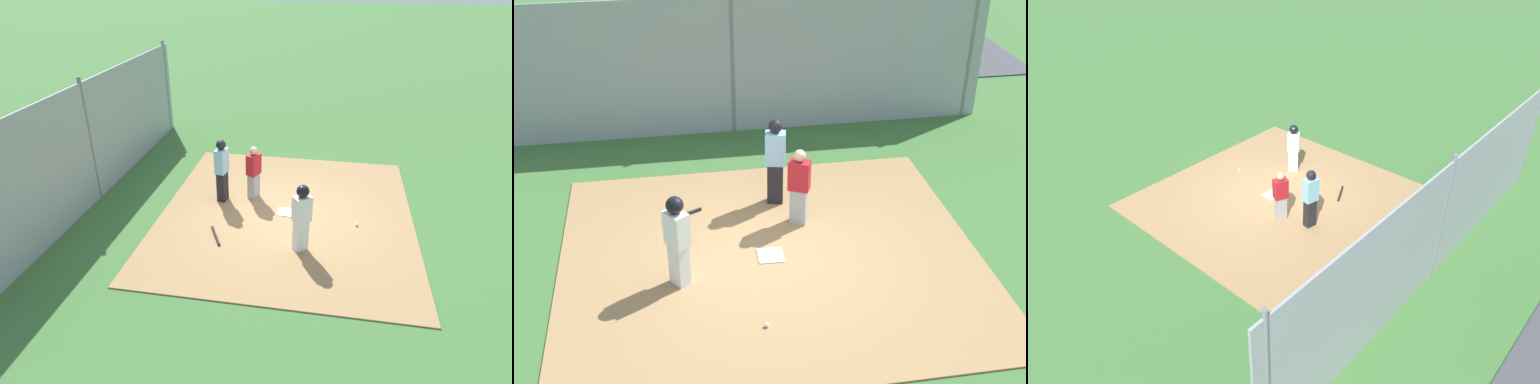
% 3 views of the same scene
% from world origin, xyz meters
% --- Properties ---
extents(ground_plane, '(140.00, 140.00, 0.00)m').
position_xyz_m(ground_plane, '(0.00, 0.00, 0.00)').
color(ground_plane, '#3D6B33').
extents(dirt_infield, '(7.20, 6.40, 0.03)m').
position_xyz_m(dirt_infield, '(0.00, 0.00, 0.01)').
color(dirt_infield, '#9E774C').
rests_on(dirt_infield, ground_plane).
extents(home_plate, '(0.46, 0.46, 0.02)m').
position_xyz_m(home_plate, '(0.00, 0.00, 0.04)').
color(home_plate, white).
rests_on(home_plate, dirt_infield).
extents(catcher, '(0.45, 0.39, 1.50)m').
position_xyz_m(catcher, '(-0.69, -1.00, 0.80)').
color(catcher, '#9E9EA3').
rests_on(catcher, dirt_infield).
extents(umpire, '(0.43, 0.33, 1.74)m').
position_xyz_m(umpire, '(-0.39, -1.80, 0.95)').
color(umpire, black).
rests_on(umpire, dirt_infield).
extents(runner, '(0.43, 0.46, 1.62)m').
position_xyz_m(runner, '(1.57, 0.49, 0.95)').
color(runner, silver).
rests_on(runner, dirt_infield).
extents(baseball_bat, '(0.75, 0.41, 0.06)m').
position_xyz_m(baseball_bat, '(1.43, -1.53, 0.06)').
color(baseball_bat, black).
rests_on(baseball_bat, dirt_infield).
extents(baseball, '(0.07, 0.07, 0.07)m').
position_xyz_m(baseball, '(0.35, 1.79, 0.07)').
color(baseball, white).
rests_on(baseball, dirt_infield).
extents(backstop_fence, '(12.00, 0.10, 3.35)m').
position_xyz_m(backstop_fence, '(0.00, -5.24, 1.60)').
color(backstop_fence, '#93999E').
rests_on(backstop_fence, ground_plane).
extents(parking_lot, '(18.00, 5.20, 0.04)m').
position_xyz_m(parking_lot, '(0.00, -10.17, 0.02)').
color(parking_lot, '#424247').
rests_on(parking_lot, ground_plane).
extents(parked_car_red, '(4.41, 2.36, 1.28)m').
position_xyz_m(parked_car_red, '(-0.13, -10.42, 0.61)').
color(parked_car_red, maroon).
rests_on(parked_car_red, parking_lot).
extents(parked_car_blue, '(4.25, 1.98, 1.28)m').
position_xyz_m(parked_car_blue, '(2.48, -10.07, 0.61)').
color(parked_car_blue, '#28428C').
rests_on(parked_car_blue, parking_lot).
extents(parked_car_white, '(4.39, 2.30, 1.28)m').
position_xyz_m(parked_car_white, '(5.64, -10.22, 0.61)').
color(parked_car_white, silver).
rests_on(parked_car_white, parking_lot).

